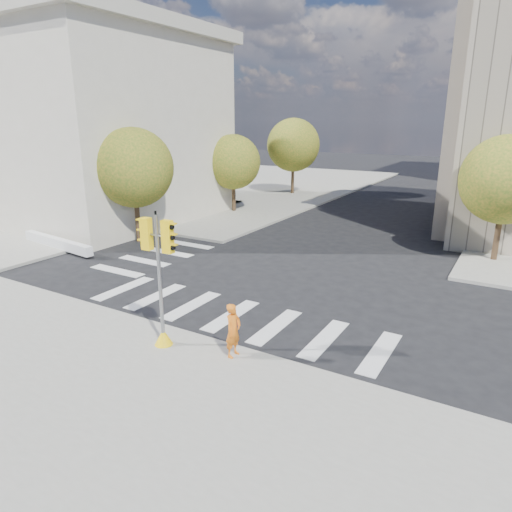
{
  "coord_description": "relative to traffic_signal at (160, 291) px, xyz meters",
  "views": [
    {
      "loc": [
        8.36,
        -14.54,
        6.77
      ],
      "look_at": [
        0.42,
        -1.13,
        2.1
      ],
      "focal_mm": 32.0,
      "sensor_mm": 36.0,
      "label": 1
    }
  ],
  "objects": [
    {
      "name": "sidewalk_far_left",
      "position": [
        -19.48,
        31.11,
        -1.82
      ],
      "size": [
        28.0,
        40.0,
        0.15
      ],
      "primitive_type": "cube",
      "color": "gray",
      "rests_on": "ground"
    },
    {
      "name": "classical_building",
      "position": [
        -19.48,
        13.11,
        4.55
      ],
      "size": [
        19.0,
        15.0,
        12.7
      ],
      "color": "beige",
      "rests_on": "ground"
    },
    {
      "name": "planter_wall",
      "position": [
        -12.48,
        5.55,
        -1.5
      ],
      "size": [
        6.01,
        1.08,
        0.5
      ],
      "primitive_type": "cube",
      "rotation": [
        0.0,
        0.0,
        -0.11
      ],
      "color": "silver",
      "rests_on": "sidewalk_left_near"
    },
    {
      "name": "tree_re_near",
      "position": [
        8.02,
        15.11,
        2.16
      ],
      "size": [
        4.2,
        4.2,
        6.16
      ],
      "color": "#382616",
      "rests_on": "ground"
    },
    {
      "name": "tree_lw_mid",
      "position": [
        -9.98,
        19.11,
        1.87
      ],
      "size": [
        4.0,
        4.0,
        5.77
      ],
      "color": "#382616",
      "rests_on": "ground"
    },
    {
      "name": "traffic_signal",
      "position": [
        0.0,
        0.0,
        0.0
      ],
      "size": [
        1.07,
        0.56,
        4.16
      ],
      "rotation": [
        0.0,
        0.0,
        0.06
      ],
      "color": "yellow",
      "rests_on": "sidewalk_near"
    },
    {
      "name": "tree_lw_far",
      "position": [
        -9.98,
        29.11,
        2.64
      ],
      "size": [
        4.8,
        4.8,
        6.95
      ],
      "color": "#382616",
      "rests_on": "ground"
    },
    {
      "name": "tree_lw_near",
      "position": [
        -9.98,
        9.11,
        2.31
      ],
      "size": [
        4.4,
        4.4,
        6.41
      ],
      "color": "#382616",
      "rests_on": "ground"
    },
    {
      "name": "ground",
      "position": [
        0.52,
        5.11,
        -1.9
      ],
      "size": [
        160.0,
        160.0,
        0.0
      ],
      "primitive_type": "plane",
      "color": "black",
      "rests_on": "ground"
    },
    {
      "name": "photographer",
      "position": [
        2.23,
        0.51,
        -0.94
      ],
      "size": [
        0.4,
        0.6,
        1.62
      ],
      "primitive_type": "imported",
      "rotation": [
        0.0,
        0.0,
        1.55
      ],
      "color": "orange",
      "rests_on": "sidewalk_near"
    }
  ]
}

